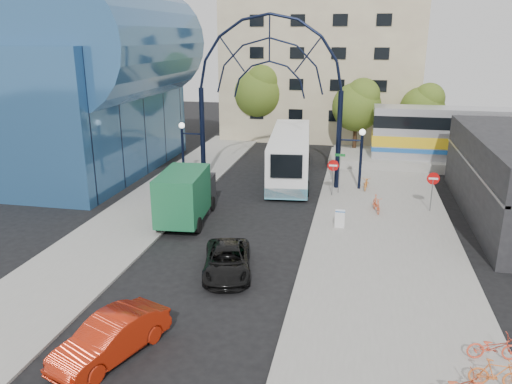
% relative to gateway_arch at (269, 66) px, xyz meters
% --- Properties ---
extents(ground, '(120.00, 120.00, 0.00)m').
position_rel_gateway_arch_xyz_m(ground, '(0.00, -14.00, -8.56)').
color(ground, black).
rests_on(ground, ground).
extents(sidewalk_east, '(8.00, 56.00, 0.12)m').
position_rel_gateway_arch_xyz_m(sidewalk_east, '(8.00, -10.00, -8.50)').
color(sidewalk_east, gray).
rests_on(sidewalk_east, ground).
extents(plaza_west, '(5.00, 50.00, 0.12)m').
position_rel_gateway_arch_xyz_m(plaza_west, '(-6.50, -8.00, -8.50)').
color(plaza_west, gray).
rests_on(plaza_west, ground).
extents(gateway_arch, '(13.64, 0.44, 12.10)m').
position_rel_gateway_arch_xyz_m(gateway_arch, '(0.00, 0.00, 0.00)').
color(gateway_arch, black).
rests_on(gateway_arch, ground).
extents(stop_sign, '(0.80, 0.07, 2.50)m').
position_rel_gateway_arch_xyz_m(stop_sign, '(4.80, -2.00, -6.56)').
color(stop_sign, slate).
rests_on(stop_sign, sidewalk_east).
extents(do_not_enter_sign, '(0.76, 0.07, 2.48)m').
position_rel_gateway_arch_xyz_m(do_not_enter_sign, '(11.00, -4.00, -6.58)').
color(do_not_enter_sign, slate).
rests_on(do_not_enter_sign, sidewalk_east).
extents(street_name_sign, '(0.70, 0.70, 2.80)m').
position_rel_gateway_arch_xyz_m(street_name_sign, '(5.20, -1.40, -6.43)').
color(street_name_sign, slate).
rests_on(street_name_sign, sidewalk_east).
extents(sandwich_board, '(0.55, 0.61, 0.99)m').
position_rel_gateway_arch_xyz_m(sandwich_board, '(5.60, -8.02, -7.81)').
color(sandwich_board, white).
rests_on(sandwich_board, sidewalk_east).
extents(transit_hall, '(16.50, 18.00, 14.50)m').
position_rel_gateway_arch_xyz_m(transit_hall, '(-15.30, 1.00, -1.86)').
color(transit_hall, '#2B5685').
rests_on(transit_hall, ground).
extents(apartment_block, '(20.00, 12.10, 14.00)m').
position_rel_gateway_arch_xyz_m(apartment_block, '(2.00, 20.97, -1.55)').
color(apartment_block, tan).
rests_on(apartment_block, ground).
extents(tree_north_a, '(4.48, 4.48, 7.00)m').
position_rel_gateway_arch_xyz_m(tree_north_a, '(6.12, 11.93, -3.95)').
color(tree_north_a, '#382314').
rests_on(tree_north_a, ground).
extents(tree_north_b, '(5.12, 5.12, 8.00)m').
position_rel_gateway_arch_xyz_m(tree_north_b, '(-3.88, 15.93, -3.29)').
color(tree_north_b, '#382314').
rests_on(tree_north_b, ground).
extents(tree_north_c, '(4.16, 4.16, 6.50)m').
position_rel_gateway_arch_xyz_m(tree_north_c, '(12.12, 13.93, -4.28)').
color(tree_north_c, '#382314').
rests_on(tree_north_c, ground).
extents(city_bus, '(4.12, 13.05, 3.53)m').
position_rel_gateway_arch_xyz_m(city_bus, '(1.26, 2.33, -6.71)').
color(city_bus, white).
rests_on(city_bus, ground).
extents(green_truck, '(2.87, 6.49, 3.19)m').
position_rel_gateway_arch_xyz_m(green_truck, '(-3.39, -8.33, -6.96)').
color(green_truck, black).
rests_on(green_truck, ground).
extents(black_suv, '(3.09, 4.92, 1.27)m').
position_rel_gateway_arch_xyz_m(black_suv, '(0.77, -14.67, -7.92)').
color(black_suv, black).
rests_on(black_suv, ground).
extents(red_sedan, '(3.00, 4.70, 1.46)m').
position_rel_gateway_arch_xyz_m(red_sedan, '(-1.49, -21.56, -7.83)').
color(red_sedan, '#AA1F0A').
rests_on(red_sedan, ground).
extents(bike_near_a, '(0.75, 1.80, 0.92)m').
position_rel_gateway_arch_xyz_m(bike_near_a, '(7.10, 0.00, -7.97)').
color(bike_near_a, orange).
rests_on(bike_near_a, sidewalk_east).
extents(bike_near_b, '(0.82, 1.76, 1.02)m').
position_rel_gateway_arch_xyz_m(bike_near_b, '(7.70, -4.84, -7.92)').
color(bike_near_b, '#ED5A2F').
rests_on(bike_near_b, sidewalk_east).
extents(bike_far_a, '(1.80, 0.83, 0.91)m').
position_rel_gateway_arch_xyz_m(bike_far_a, '(11.24, -19.24, -7.98)').
color(bike_far_a, '#DD472C').
rests_on(bike_far_a, sidewalk_east).
extents(bike_far_b, '(1.64, 0.53, 0.97)m').
position_rel_gateway_arch_xyz_m(bike_far_b, '(10.98, -20.74, -7.95)').
color(bike_far_b, '#D3652A').
rests_on(bike_far_b, sidewalk_east).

